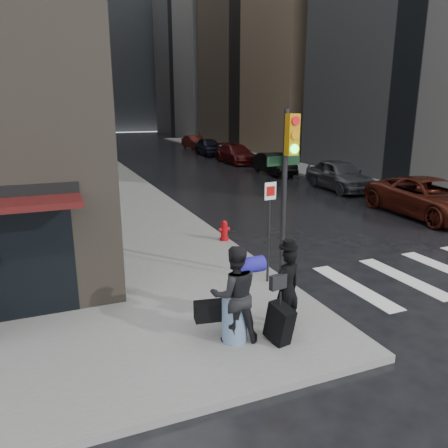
{
  "coord_description": "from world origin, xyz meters",
  "views": [
    {
      "loc": [
        -3.38,
        -7.16,
        4.39
      ],
      "look_at": [
        0.95,
        3.41,
        1.3
      ],
      "focal_mm": 35.0,
      "sensor_mm": 36.0,
      "label": 1
    }
  ],
  "objects_px": {
    "parked_car_1": "(339,175)",
    "parked_car_5": "(194,142)",
    "parked_car_2": "(274,164)",
    "parked_car_4": "(209,147)",
    "parked_car_3": "(236,154)",
    "parked_car_0": "(429,198)",
    "man_overcoat": "(285,294)",
    "traffic_light": "(286,174)",
    "fire_hydrant": "(224,231)",
    "man_jeans": "(234,294)"
  },
  "relations": [
    {
      "from": "man_overcoat",
      "to": "parked_car_2",
      "type": "bearing_deg",
      "value": -129.31
    },
    {
      "from": "fire_hydrant",
      "to": "parked_car_3",
      "type": "distance_m",
      "value": 21.21
    },
    {
      "from": "fire_hydrant",
      "to": "parked_car_0",
      "type": "relative_size",
      "value": 0.12
    },
    {
      "from": "traffic_light",
      "to": "parked_car_5",
      "type": "distance_m",
      "value": 36.87
    },
    {
      "from": "fire_hydrant",
      "to": "parked_car_4",
      "type": "xyz_separation_m",
      "value": [
        8.96,
        25.56,
        0.33
      ]
    },
    {
      "from": "man_overcoat",
      "to": "parked_car_3",
      "type": "xyz_separation_m",
      "value": [
        10.09,
        25.18,
        -0.18
      ]
    },
    {
      "from": "man_jeans",
      "to": "fire_hydrant",
      "type": "height_order",
      "value": "man_jeans"
    },
    {
      "from": "parked_car_2",
      "to": "parked_car_4",
      "type": "height_order",
      "value": "parked_car_4"
    },
    {
      "from": "man_jeans",
      "to": "traffic_light",
      "type": "xyz_separation_m",
      "value": [
        2.31,
        2.24,
        1.77
      ]
    },
    {
      "from": "parked_car_4",
      "to": "parked_car_5",
      "type": "xyz_separation_m",
      "value": [
        0.71,
        6.31,
        -0.09
      ]
    },
    {
      "from": "man_jeans",
      "to": "parked_car_1",
      "type": "bearing_deg",
      "value": -123.64
    },
    {
      "from": "parked_car_0",
      "to": "parked_car_4",
      "type": "xyz_separation_m",
      "value": [
        -0.19,
        25.24,
        -0.01
      ]
    },
    {
      "from": "parked_car_2",
      "to": "parked_car_4",
      "type": "distance_m",
      "value": 12.62
    },
    {
      "from": "parked_car_2",
      "to": "parked_car_3",
      "type": "xyz_separation_m",
      "value": [
        0.03,
        6.31,
        0.04
      ]
    },
    {
      "from": "parked_car_5",
      "to": "parked_car_4",
      "type": "bearing_deg",
      "value": -99.8
    },
    {
      "from": "fire_hydrant",
      "to": "parked_car_1",
      "type": "height_order",
      "value": "parked_car_1"
    },
    {
      "from": "parked_car_1",
      "to": "parked_car_5",
      "type": "distance_m",
      "value": 25.24
    },
    {
      "from": "parked_car_1",
      "to": "parked_car_4",
      "type": "relative_size",
      "value": 1.04
    },
    {
      "from": "man_jeans",
      "to": "traffic_light",
      "type": "relative_size",
      "value": 0.44
    },
    {
      "from": "man_overcoat",
      "to": "parked_car_3",
      "type": "height_order",
      "value": "man_overcoat"
    },
    {
      "from": "fire_hydrant",
      "to": "parked_car_1",
      "type": "distance_m",
      "value": 11.52
    },
    {
      "from": "traffic_light",
      "to": "parked_car_2",
      "type": "bearing_deg",
      "value": 55.9
    },
    {
      "from": "parked_car_4",
      "to": "parked_car_2",
      "type": "bearing_deg",
      "value": -85.99
    },
    {
      "from": "man_overcoat",
      "to": "traffic_light",
      "type": "xyz_separation_m",
      "value": [
        1.25,
        2.27,
        1.93
      ]
    },
    {
      "from": "man_jeans",
      "to": "fire_hydrant",
      "type": "distance_m",
      "value": 6.35
    },
    {
      "from": "fire_hydrant",
      "to": "parked_car_1",
      "type": "bearing_deg",
      "value": 35.1
    },
    {
      "from": "parked_car_0",
      "to": "parked_car_4",
      "type": "height_order",
      "value": "parked_car_0"
    },
    {
      "from": "traffic_light",
      "to": "fire_hydrant",
      "type": "distance_m",
      "value": 4.39
    },
    {
      "from": "man_overcoat",
      "to": "parked_car_1",
      "type": "relative_size",
      "value": 0.38
    },
    {
      "from": "parked_car_1",
      "to": "parked_car_5",
      "type": "xyz_separation_m",
      "value": [
        0.25,
        25.24,
        -0.12
      ]
    },
    {
      "from": "parked_car_2",
      "to": "parked_car_4",
      "type": "bearing_deg",
      "value": 92.89
    },
    {
      "from": "parked_car_2",
      "to": "man_overcoat",
      "type": "bearing_deg",
      "value": -114.79
    },
    {
      "from": "traffic_light",
      "to": "parked_car_2",
      "type": "distance_m",
      "value": 18.92
    },
    {
      "from": "traffic_light",
      "to": "fire_hydrant",
      "type": "relative_size",
      "value": 6.25
    },
    {
      "from": "parked_car_5",
      "to": "man_jeans",
      "type": "bearing_deg",
      "value": -110.9
    },
    {
      "from": "man_overcoat",
      "to": "fire_hydrant",
      "type": "bearing_deg",
      "value": -112.43
    },
    {
      "from": "parked_car_0",
      "to": "parked_car_5",
      "type": "xyz_separation_m",
      "value": [
        0.51,
        31.55,
        -0.09
      ]
    },
    {
      "from": "parked_car_5",
      "to": "parked_car_3",
      "type": "bearing_deg",
      "value": -96.83
    },
    {
      "from": "parked_car_4",
      "to": "traffic_light",
      "type": "bearing_deg",
      "value": -102.54
    },
    {
      "from": "man_jeans",
      "to": "parked_car_1",
      "type": "height_order",
      "value": "man_jeans"
    },
    {
      "from": "man_overcoat",
      "to": "parked_car_4",
      "type": "xyz_separation_m",
      "value": [
        10.14,
        31.49,
        -0.13
      ]
    },
    {
      "from": "man_overcoat",
      "to": "parked_car_3",
      "type": "bearing_deg",
      "value": -123.1
    },
    {
      "from": "parked_car_1",
      "to": "parked_car_5",
      "type": "height_order",
      "value": "parked_car_1"
    },
    {
      "from": "man_jeans",
      "to": "parked_car_3",
      "type": "height_order",
      "value": "man_jeans"
    },
    {
      "from": "parked_car_3",
      "to": "parked_car_0",
      "type": "bearing_deg",
      "value": -89.55
    },
    {
      "from": "man_overcoat",
      "to": "parked_car_5",
      "type": "bearing_deg",
      "value": -117.27
    },
    {
      "from": "man_jeans",
      "to": "parked_car_0",
      "type": "bearing_deg",
      "value": -142.07
    },
    {
      "from": "fire_hydrant",
      "to": "parked_car_2",
      "type": "relative_size",
      "value": 0.16
    },
    {
      "from": "parked_car_1",
      "to": "parked_car_2",
      "type": "bearing_deg",
      "value": 99.72
    },
    {
      "from": "traffic_light",
      "to": "parked_car_5",
      "type": "bearing_deg",
      "value": 68.74
    }
  ]
}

